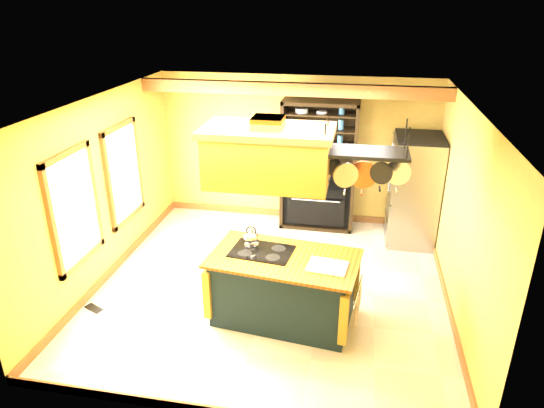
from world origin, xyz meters
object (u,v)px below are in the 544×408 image
(kitchen_island, at_px, (283,287))
(pot_rack, at_px, (365,161))
(hutch, at_px, (318,179))
(refrigerator, at_px, (413,193))
(range_hood, at_px, (268,155))

(kitchen_island, xyz_separation_m, pot_rack, (0.91, 0.01, 1.77))
(hutch, bearing_deg, refrigerator, -11.94)
(kitchen_island, relative_size, hutch, 0.85)
(range_hood, distance_m, refrigerator, 3.57)
(kitchen_island, distance_m, range_hood, 1.80)
(range_hood, bearing_deg, refrigerator, 52.83)
(range_hood, xyz_separation_m, pot_rack, (1.10, 0.01, -0.02))
(range_hood, bearing_deg, pot_rack, 0.58)
(pot_rack, relative_size, hutch, 0.45)
(refrigerator, bearing_deg, hutch, 168.06)
(hutch, bearing_deg, range_hood, -96.71)
(kitchen_island, distance_m, pot_rack, 1.99)
(refrigerator, height_order, hutch, hutch)
(kitchen_island, bearing_deg, hutch, 93.94)
(kitchen_island, xyz_separation_m, range_hood, (-0.20, -0.00, 1.79))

